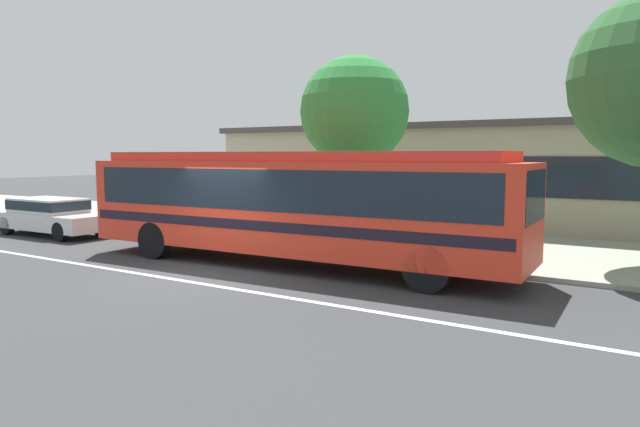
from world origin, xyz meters
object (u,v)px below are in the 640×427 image
at_px(pedestrian_standing_by_tree, 491,226).
at_px(bus_stop_sign, 505,205).
at_px(pedestrian_waiting_near_sign, 451,218).
at_px(sedan_behind_bus, 51,215).
at_px(pedestrian_walking_along_curb, 463,222).
at_px(street_tree_near_stop, 354,111).
at_px(transit_bus, 292,200).

bearing_deg(pedestrian_standing_by_tree, bus_stop_sign, 17.56).
bearing_deg(bus_stop_sign, pedestrian_waiting_near_sign, 146.71).
xyz_separation_m(sedan_behind_bus, pedestrian_walking_along_curb, (14.09, 1.90, 0.43)).
height_order(bus_stop_sign, street_tree_near_stop, street_tree_near_stop).
distance_m(transit_bus, street_tree_near_stop, 4.64).
distance_m(sedan_behind_bus, pedestrian_standing_by_tree, 14.89).
distance_m(transit_bus, pedestrian_standing_by_tree, 4.93).
height_order(transit_bus, pedestrian_waiting_near_sign, transit_bus).
bearing_deg(street_tree_near_stop, transit_bus, -84.79).
xyz_separation_m(sedan_behind_bus, street_tree_near_stop, (9.94, 3.89, 3.42)).
bearing_deg(pedestrian_walking_along_curb, street_tree_near_stop, 154.32).
relative_size(sedan_behind_bus, street_tree_near_stop, 0.82).
distance_m(transit_bus, pedestrian_walking_along_curb, 4.28).
bearing_deg(transit_bus, sedan_behind_bus, 179.85).
bearing_deg(pedestrian_waiting_near_sign, bus_stop_sign, -33.29).
bearing_deg(bus_stop_sign, sedan_behind_bus, -172.03).
bearing_deg(pedestrian_waiting_near_sign, pedestrian_standing_by_tree, -40.46).
bearing_deg(pedestrian_walking_along_curb, pedestrian_standing_by_tree, 9.72).
relative_size(sedan_behind_bus, bus_stop_sign, 2.02).
distance_m(pedestrian_walking_along_curb, street_tree_near_stop, 5.48).
height_order(pedestrian_walking_along_curb, street_tree_near_stop, street_tree_near_stop).
relative_size(transit_bus, street_tree_near_stop, 2.05).
relative_size(pedestrian_walking_along_curb, pedestrian_standing_by_tree, 1.05).
relative_size(pedestrian_walking_along_curb, bus_stop_sign, 0.76).
height_order(pedestrian_walking_along_curb, bus_stop_sign, bus_stop_sign).
height_order(transit_bus, sedan_behind_bus, transit_bus).
xyz_separation_m(sedan_behind_bus, bus_stop_sign, (15.03, 2.11, 0.89)).
bearing_deg(transit_bus, pedestrian_walking_along_curb, 27.00).
relative_size(pedestrian_waiting_near_sign, pedestrian_standing_by_tree, 0.97).
height_order(pedestrian_waiting_near_sign, street_tree_near_stop, street_tree_near_stop).
relative_size(transit_bus, bus_stop_sign, 5.07).
bearing_deg(pedestrian_waiting_near_sign, transit_bus, -133.08).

